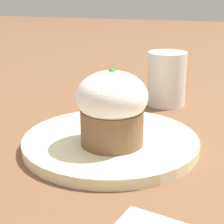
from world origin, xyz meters
name	(u,v)px	position (x,y,z in m)	size (l,w,h in m)	color
ground_plane	(111,147)	(0.00, 0.00, 0.00)	(4.00, 4.00, 0.00)	brown
dessert_plate	(111,142)	(0.00, 0.00, 0.01)	(0.24, 0.24, 0.01)	beige
carrot_cake	(112,107)	(-0.02, -0.01, 0.06)	(0.09, 0.09, 0.10)	brown
spoon	(110,135)	(0.00, 0.00, 0.02)	(0.14, 0.05, 0.01)	#B7B7BC
coffee_cup	(167,78)	(0.22, -0.04, 0.05)	(0.10, 0.07, 0.10)	white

